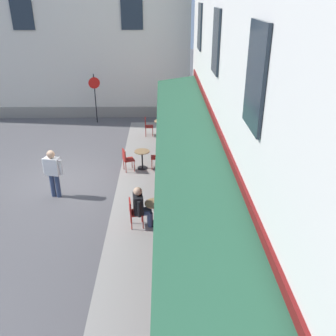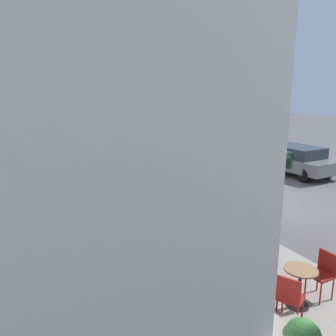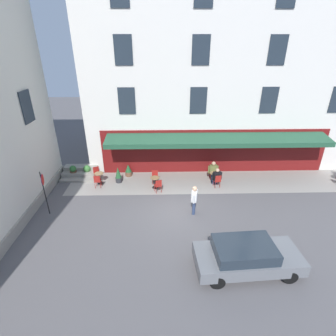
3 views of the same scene
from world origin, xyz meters
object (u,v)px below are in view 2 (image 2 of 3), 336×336
Objects in this scene: potted_plant_entrance_left at (198,255)px; parked_car_grey at (291,159)px; cafe_chair_red_kerbside at (128,182)px; seated_patron_in_black at (153,174)px; cafe_table_far_end at (144,181)px; potted_plant_entrance_right at (250,252)px; cafe_table_near_entrance at (300,282)px; cafe_table_mid_terrace at (216,212)px; cafe_chair_red_under_awning at (228,204)px; cafe_chair_red_facing_street at (289,296)px; cafe_chair_red_back_row at (99,146)px; cafe_chair_red_corner_right at (197,213)px; cafe_chair_red_near_door at (158,177)px; cafe_chair_red_by_window at (79,146)px; cafe_chair_red_corner_left at (324,271)px; walking_pedestrian_in_white at (247,168)px; cafe_table_streetside at (89,147)px; seated_companion_in_olive at (133,177)px.

parked_car_grey is (-5.82, 8.61, 0.28)m from potted_plant_entrance_left.
cafe_chair_red_kerbside is 0.69× the size of seated_patron_in_black.
potted_plant_entrance_right is at bearing -2.34° from cafe_table_far_end.
potted_plant_entrance_left reaches higher than cafe_table_near_entrance.
cafe_table_mid_terrace is 0.63m from cafe_chair_red_under_awning.
cafe_chair_red_under_awning is (-4.27, 1.88, 0.00)m from cafe_chair_red_facing_street.
cafe_chair_red_corner_right is at bearing -3.28° from cafe_chair_red_back_row.
cafe_chair_red_kerbside is 6.49m from potted_plant_entrance_right.
cafe_chair_red_facing_street is at bearing -7.98° from seated_patron_in_black.
cafe_chair_red_corner_right is at bearing -9.73° from cafe_chair_red_near_door.
cafe_chair_red_by_window is 9.04m from cafe_chair_red_kerbside.
parked_car_grey is at bearing 137.68° from cafe_chair_red_corner_left.
cafe_chair_red_under_awning and cafe_chair_red_back_row have the same top height.
cafe_chair_red_kerbside is at bearing -8.60° from cafe_chair_red_back_row.
seated_patron_in_black is at bearing 98.82° from cafe_table_far_end.
cafe_chair_red_kerbside is 4.47m from walking_pedestrian_in_white.
cafe_chair_red_facing_street is at bearing -4.73° from cafe_chair_red_back_row.
potted_plant_entrance_left is at bearing -11.46° from cafe_table_far_end.
walking_pedestrian_in_white is (1.78, 3.44, 0.51)m from cafe_table_far_end.
cafe_chair_red_corner_left is at bearing -0.59° from cafe_chair_red_back_row.
seated_companion_in_olive reaches higher than cafe_table_streetside.
cafe_chair_red_corner_left is 16.79m from cafe_chair_red_by_window.
cafe_table_mid_terrace is 12.34m from cafe_chair_red_back_row.
cafe_chair_red_corner_left is 7.78m from seated_patron_in_black.
cafe_chair_red_under_awning and cafe_chair_red_near_door have the same top height.
cafe_chair_red_near_door is 6.63m from potted_plant_entrance_right.
cafe_chair_red_by_window is 1.00× the size of cafe_chair_red_near_door.
cafe_chair_red_corner_left is 1.00× the size of cafe_chair_red_under_awning.
cafe_chair_red_under_awning is at bearing 4.69° from cafe_table_streetside.
seated_companion_in_olive reaches higher than cafe_chair_red_kerbside.
cafe_table_mid_terrace is 2.63m from potted_plant_entrance_right.
potted_plant_entrance_left is at bearing -55.94° from parked_car_grey.
cafe_table_far_end is at bearing 178.77° from cafe_table_near_entrance.
cafe_table_streetside is at bearing 174.84° from potted_plant_entrance_left.
parked_car_grey reaches higher than cafe_chair_red_facing_street.
cafe_table_far_end is 6.48m from potted_plant_entrance_right.
cafe_chair_red_corner_left reaches higher than cafe_table_near_entrance.
cafe_chair_red_back_row reaches higher than cafe_table_mid_terrace.
cafe_chair_red_near_door is 1.26m from cafe_chair_red_kerbside.
cafe_chair_red_by_window is at bearing -172.97° from cafe_chair_red_under_awning.
potted_plant_entrance_right is at bearing -7.70° from cafe_chair_red_near_door.
seated_companion_in_olive is at bearing -90.54° from cafe_table_far_end.
walking_pedestrian_in_white reaches higher than seated_patron_in_black.
cafe_chair_red_kerbside is at bearing -1.29° from cafe_chair_red_by_window.
seated_companion_in_olive reaches higher than potted_plant_entrance_right.
cafe_chair_red_kerbside reaches higher than cafe_table_mid_terrace.
walking_pedestrian_in_white is (-5.94, 2.97, 0.46)m from cafe_chair_red_corner_left.
walking_pedestrian_in_white is 6.00m from potted_plant_entrance_right.
cafe_chair_red_by_window is 1.04× the size of potted_plant_entrance_left.
cafe_chair_red_facing_street is at bearing -45.68° from parked_car_grey.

